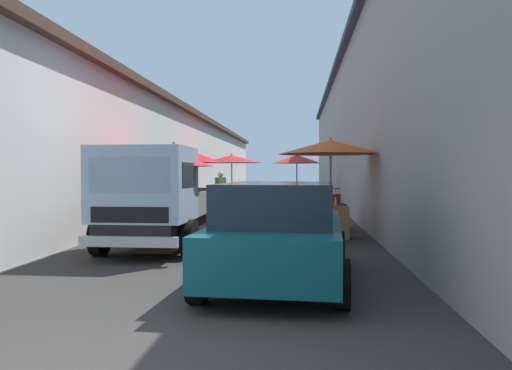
% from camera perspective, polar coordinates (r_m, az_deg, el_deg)
% --- Properties ---
extents(ground, '(90.00, 90.00, 0.00)m').
position_cam_1_polar(ground, '(17.33, 0.02, -3.78)').
color(ground, '#33302D').
extents(building_left_whitewash, '(49.80, 7.50, 4.39)m').
position_cam_1_polar(building_left_whitewash, '(21.14, -18.12, 3.08)').
color(building_left_whitewash, silver).
rests_on(building_left_whitewash, ground).
extents(building_right_concrete, '(49.80, 7.50, 6.50)m').
position_cam_1_polar(building_right_concrete, '(20.22, 20.27, 6.14)').
color(building_right_concrete, gray).
rests_on(building_right_concrete, ground).
extents(fruit_stall_far_left, '(2.21, 2.21, 2.44)m').
position_cam_1_polar(fruit_stall_far_left, '(22.13, 4.88, 2.00)').
color(fruit_stall_far_left, '#9E9EA3').
rests_on(fruit_stall_far_left, ground).
extents(fruit_stall_mid_lane, '(2.24, 2.24, 2.17)m').
position_cam_1_polar(fruit_stall_mid_lane, '(10.38, -11.05, 1.37)').
color(fruit_stall_mid_lane, '#9E9EA3').
rests_on(fruit_stall_mid_lane, ground).
extents(fruit_stall_near_right, '(2.52, 2.52, 2.45)m').
position_cam_1_polar(fruit_stall_near_right, '(12.05, 8.70, 3.15)').
color(fruit_stall_near_right, '#9E9EA3').
rests_on(fruit_stall_near_right, ground).
extents(fruit_stall_far_right, '(2.57, 2.57, 2.40)m').
position_cam_1_polar(fruit_stall_far_right, '(12.99, -9.39, 2.52)').
color(fruit_stall_far_right, '#9E9EA3').
rests_on(fruit_stall_far_right, ground).
extents(fruit_stall_near_left, '(2.70, 2.70, 2.41)m').
position_cam_1_polar(fruit_stall_near_left, '(21.73, -2.87, 2.40)').
color(fruit_stall_near_left, '#9E9EA3').
rests_on(fruit_stall_near_left, ground).
extents(hatchback_car, '(4.01, 2.13, 1.45)m').
position_cam_1_polar(hatchback_car, '(7.14, 2.76, -5.46)').
color(hatchback_car, '#0F4C56').
rests_on(hatchback_car, ground).
extents(delivery_truck, '(4.95, 2.03, 2.08)m').
position_cam_1_polar(delivery_truck, '(10.18, -11.63, -1.69)').
color(delivery_truck, black).
rests_on(delivery_truck, ground).
extents(vendor_by_crates, '(0.58, 0.39, 1.61)m').
position_cam_1_polar(vendor_by_crates, '(18.89, -4.13, -0.52)').
color(vendor_by_crates, navy).
rests_on(vendor_by_crates, ground).
extents(parked_scooter, '(1.68, 0.49, 1.14)m').
position_cam_1_polar(parked_scooter, '(14.11, 9.64, -3.19)').
color(parked_scooter, black).
rests_on(parked_scooter, ground).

